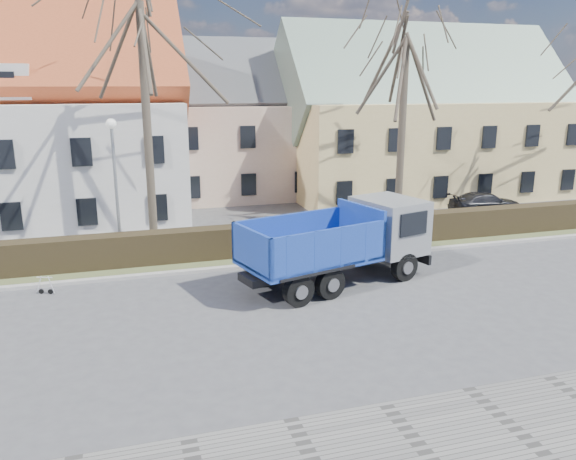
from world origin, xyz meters
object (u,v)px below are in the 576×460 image
object	(u,v)px
dump_truck	(331,245)
parked_car_b	(485,203)
streetlight	(116,191)
cart_frame	(39,284)

from	to	relation	value
dump_truck	parked_car_b	bearing A→B (deg)	18.01
parked_car_b	dump_truck	bearing A→B (deg)	123.69
streetlight	parked_car_b	world-z (taller)	streetlight
dump_truck	streetlight	distance (m)	9.07
cart_frame	parked_car_b	size ratio (longest dim) A/B	0.18
dump_truck	streetlight	size ratio (longest dim) A/B	1.27
dump_truck	parked_car_b	world-z (taller)	dump_truck
streetlight	cart_frame	size ratio (longest dim) A/B	7.54
cart_frame	dump_truck	bearing A→B (deg)	-11.05
streetlight	parked_car_b	distance (m)	20.10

